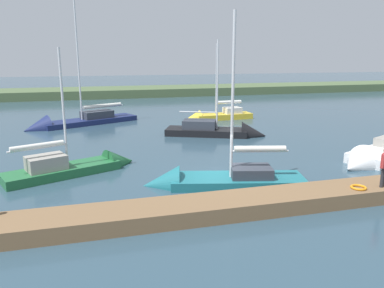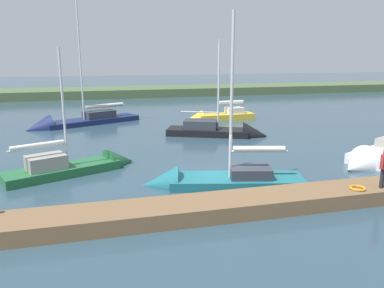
{
  "view_description": "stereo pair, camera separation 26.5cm",
  "coord_description": "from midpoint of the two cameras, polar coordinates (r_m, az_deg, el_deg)",
  "views": [
    {
      "loc": [
        6.22,
        16.96,
        6.11
      ],
      "look_at": [
        0.76,
        -3.27,
        1.11
      ],
      "focal_mm": 35.04,
      "sensor_mm": 36.0,
      "label": 1
    },
    {
      "loc": [
        5.96,
        17.02,
        6.11
      ],
      "look_at": [
        0.76,
        -3.27,
        1.11
      ],
      "focal_mm": 35.04,
      "sensor_mm": 36.0,
      "label": 2
    }
  ],
  "objects": [
    {
      "name": "sailboat_far_left",
      "position": [
        18.07,
        3.3,
        -6.01
      ],
      "size": [
        7.94,
        3.72,
        8.98
      ],
      "rotation": [
        0.0,
        0.0,
        -0.24
      ],
      "color": "#1E6B75",
      "rests_on": "ground_plane"
    },
    {
      "name": "life_ring_buoy",
      "position": [
        17.27,
        24.3,
        -6.14
      ],
      "size": [
        0.66,
        0.66,
        0.1
      ],
      "primitive_type": "torus",
      "color": "orange",
      "rests_on": "dock_pier"
    },
    {
      "name": "sailboat_near_dock",
      "position": [
        29.12,
        5.14,
        1.65
      ],
      "size": [
        7.88,
        4.95,
        8.15
      ],
      "rotation": [
        0.0,
        0.0,
        2.73
      ],
      "color": "black",
      "rests_on": "ground_plane"
    },
    {
      "name": "sailboat_mid_channel",
      "position": [
        24.82,
        27.02,
        -1.82
      ],
      "size": [
        8.62,
        5.39,
        10.31
      ],
      "rotation": [
        0.0,
        0.0,
        0.42
      ],
      "color": "white",
      "rests_on": "ground_plane"
    },
    {
      "name": "sailboat_outer_mooring",
      "position": [
        36.37,
        3.99,
        4.07
      ],
      "size": [
        6.82,
        2.06,
        7.86
      ],
      "rotation": [
        0.0,
        0.0,
        0.06
      ],
      "color": "gold",
      "rests_on": "ground_plane"
    },
    {
      "name": "sailboat_inner_slip",
      "position": [
        34.81,
        -17.08,
        3.02
      ],
      "size": [
        10.09,
        6.23,
        12.92
      ],
      "rotation": [
        0.0,
        0.0,
        0.43
      ],
      "color": "navy",
      "rests_on": "ground_plane"
    },
    {
      "name": "far_shoreline",
      "position": [
        58.68,
        -8.42,
        7.31
      ],
      "size": [
        180.0,
        8.0,
        2.4
      ],
      "primitive_type": "cube",
      "color": "#4C603D",
      "rests_on": "ground_plane"
    },
    {
      "name": "sailboat_behind_pier",
      "position": [
        20.95,
        -16.2,
        -3.46
      ],
      "size": [
        7.11,
        4.31,
        7.25
      ],
      "rotation": [
        0.0,
        0.0,
        3.54
      ],
      "color": "#236638",
      "rests_on": "ground_plane"
    },
    {
      "name": "ground_plane",
      "position": [
        19.06,
        5.08,
        -5.33
      ],
      "size": [
        200.0,
        200.0,
        0.0
      ],
      "primitive_type": "plane",
      "color": "#2D4756"
    },
    {
      "name": "person_on_dock",
      "position": [
        17.68,
        27.55,
        -2.83
      ],
      "size": [
        0.54,
        0.45,
        1.72
      ],
      "rotation": [
        0.0,
        0.0,
        5.35
      ],
      "color": "#28282D",
      "rests_on": "dock_pier"
    },
    {
      "name": "dock_pier",
      "position": [
        15.44,
        10.13,
        -8.84
      ],
      "size": [
        25.79,
        1.87,
        0.63
      ],
      "primitive_type": "cube",
      "color": "brown",
      "rests_on": "ground_plane"
    }
  ]
}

